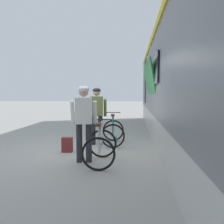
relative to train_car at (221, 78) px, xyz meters
The scene contains 8 objects.
ground_plane 3.79m from the train_car, behind, with size 80.00×80.00×0.00m, color #A09E99.
train_car is the anchor object (origin of this frame).
cyclist_near_in_white 3.44m from the train_car, 168.51° to the right, with size 0.64×0.36×1.76m.
cyclist_far_in_olive 3.59m from the train_car, 159.28° to the left, with size 0.63×0.35×1.76m.
bicycle_near_silver 3.35m from the train_car, 164.97° to the right, with size 0.76×1.10×0.99m.
bicycle_far_teal 3.42m from the train_car, 154.75° to the left, with size 0.78×1.12×0.99m.
backpack_on_platform 4.29m from the train_car, behind, with size 0.28×0.18×0.40m, color maroon.
water_bottle_near_the_bikes 3.64m from the train_car, 148.95° to the left, with size 0.07×0.07×0.19m, color #338CCC.
Camera 1 is at (1.10, -6.31, 1.60)m, focal length 37.78 mm.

